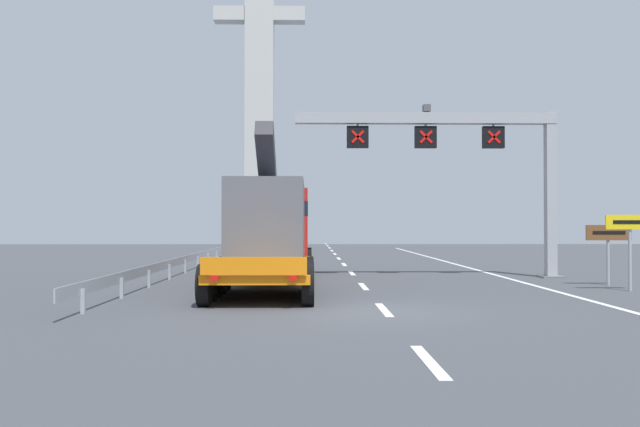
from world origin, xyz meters
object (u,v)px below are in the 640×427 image
object	(u,v)px
overhead_lane_gantry	(463,146)
heavy_haul_truck_orange	(272,228)
bridge_pylon_distant	(260,56)
exit_sign_yellow	(630,233)
tourist_info_sign_brown	(608,239)

from	to	relation	value
overhead_lane_gantry	heavy_haul_truck_orange	world-z (taller)	overhead_lane_gantry
heavy_haul_truck_orange	bridge_pylon_distant	distance (m)	44.74
heavy_haul_truck_orange	bridge_pylon_distant	bearing A→B (deg)	94.90
exit_sign_yellow	tourist_info_sign_brown	size ratio (longest dim) A/B	1.16
exit_sign_yellow	bridge_pylon_distant	size ratio (longest dim) A/B	0.07
exit_sign_yellow	heavy_haul_truck_orange	bearing A→B (deg)	162.72
tourist_info_sign_brown	bridge_pylon_distant	bearing A→B (deg)	109.69
overhead_lane_gantry	exit_sign_yellow	distance (m)	7.63
bridge_pylon_distant	overhead_lane_gantry	bearing A→B (deg)	-74.31
overhead_lane_gantry	heavy_haul_truck_orange	bearing A→B (deg)	-166.52
overhead_lane_gantry	exit_sign_yellow	xyz separation A→B (m)	(4.10, -5.44, -3.43)
tourist_info_sign_brown	bridge_pylon_distant	distance (m)	48.77
exit_sign_yellow	bridge_pylon_distant	world-z (taller)	bridge_pylon_distant
heavy_haul_truck_orange	tourist_info_sign_brown	distance (m)	11.96
heavy_haul_truck_orange	exit_sign_yellow	size ratio (longest dim) A/B	5.76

